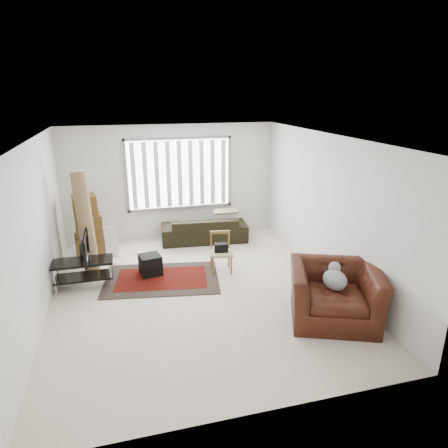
# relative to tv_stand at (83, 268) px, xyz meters

# --- Properties ---
(room) EXTENTS (6.00, 6.02, 2.71)m
(room) POSITION_rel_tv_stand_xyz_m (1.98, -0.16, 1.38)
(room) COLOR beige
(room) RESTS_ON ground
(persian_rug) EXTENTS (2.33, 1.74, 0.02)m
(persian_rug) POSITION_rel_tv_stand_xyz_m (1.39, -0.04, -0.37)
(persian_rug) COLOR black
(persian_rug) RESTS_ON ground
(tv_stand) EXTENTS (1.05, 0.47, 0.53)m
(tv_stand) POSITION_rel_tv_stand_xyz_m (0.00, 0.00, 0.00)
(tv_stand) COLOR black
(tv_stand) RESTS_ON ground
(tv) EXTENTS (0.11, 0.85, 0.49)m
(tv) POSITION_rel_tv_stand_xyz_m (0.00, 0.00, 0.39)
(tv) COLOR black
(tv) RESTS_ON tv_stand
(subwoofer) EXTENTS (0.45, 0.45, 0.39)m
(subwoofer) POSITION_rel_tv_stand_xyz_m (1.21, 0.22, -0.17)
(subwoofer) COLOR black
(subwoofer) RESTS_ON persian_rug
(moving_boxes) EXTENTS (0.64, 0.59, 1.38)m
(moving_boxes) POSITION_rel_tv_stand_xyz_m (0.04, 1.40, 0.26)
(moving_boxes) COLOR brown
(moving_boxes) RESTS_ON ground
(white_flatpack) EXTENTS (0.54, 0.27, 0.66)m
(white_flatpack) POSITION_rel_tv_stand_xyz_m (0.35, 1.36, -0.05)
(white_flatpack) COLOR silver
(white_flatpack) RESTS_ON ground
(rolled_rug) EXTENTS (0.47, 0.92, 1.96)m
(rolled_rug) POSITION_rel_tv_stand_xyz_m (0.05, 0.79, 0.60)
(rolled_rug) COLOR brown
(rolled_rug) RESTS_ON ground
(sofa) EXTENTS (2.08, 1.05, 0.77)m
(sofa) POSITION_rel_tv_stand_xyz_m (2.62, 1.78, 0.01)
(sofa) COLOR black
(sofa) RESTS_ON ground
(side_chair) EXTENTS (0.48, 0.48, 0.79)m
(side_chair) POSITION_rel_tv_stand_xyz_m (2.58, 0.04, 0.06)
(side_chair) COLOR tan
(side_chair) RESTS_ON ground
(armchair) EXTENTS (1.68, 1.58, 1.00)m
(armchair) POSITION_rel_tv_stand_xyz_m (3.83, -2.13, 0.12)
(armchair) COLOR #3E170C
(armchair) RESTS_ON ground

